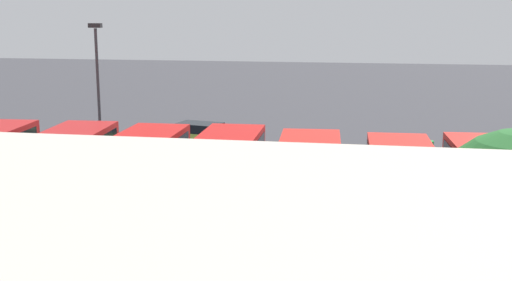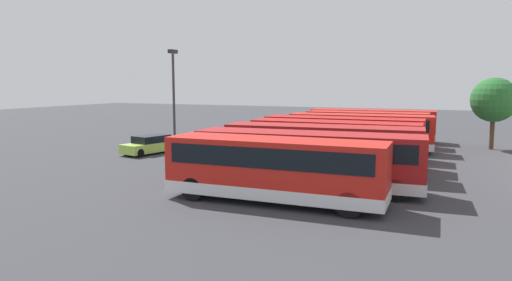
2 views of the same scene
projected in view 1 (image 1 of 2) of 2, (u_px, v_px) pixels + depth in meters
The scene contains 10 objects.
ground_plane at pixel (226, 162), 35.53m from camera, with size 140.00×140.00×0.00m, color #38383D.
bus_single_deck_near_end at pixel (504, 198), 23.04m from camera, with size 3.23×11.66×2.95m.
bus_single_deck_second at pixel (406, 195), 23.47m from camera, with size 2.95×10.59×2.95m.
bus_single_deck_third at pixel (307, 191), 23.98m from camera, with size 3.32×11.50×2.95m.
bus_single_deck_fourth at pixel (214, 182), 25.18m from camera, with size 2.90×11.64×2.95m.
bus_single_deck_fifth at pixel (124, 180), 25.51m from camera, with size 2.79×11.24×2.95m.
bus_single_deck_sixth at pixel (45, 177), 26.01m from camera, with size 3.42×11.83×2.95m.
car_hatchback_silver at pixel (198, 134), 39.71m from camera, with size 4.74×2.69×1.43m.
lamp_post_tall at pixel (98, 82), 34.74m from camera, with size 0.70×0.30×7.58m.
waste_bin_yellow at pixel (428, 149), 36.63m from camera, with size 0.60×0.60×0.95m, color #197F33.
Camera 1 is at (-7.59, 33.77, 8.26)m, focal length 45.00 mm.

